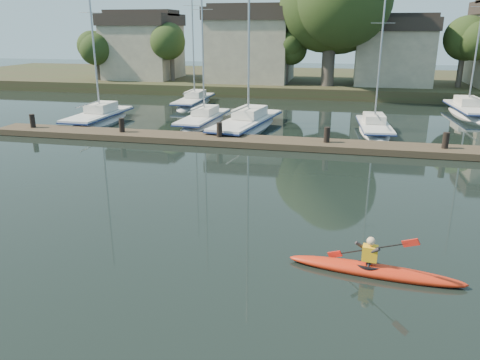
% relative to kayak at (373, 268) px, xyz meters
% --- Properties ---
extents(ground, '(160.00, 160.00, 0.00)m').
position_rel_kayak_xyz_m(ground, '(-4.89, -0.49, -0.18)').
color(ground, black).
rests_on(ground, ground).
extents(kayak, '(4.66, 1.24, 1.48)m').
position_rel_kayak_xyz_m(kayak, '(0.00, 0.00, 0.00)').
color(kayak, '#D54310').
rests_on(kayak, ground).
extents(dock, '(34.00, 2.00, 1.80)m').
position_rel_kayak_xyz_m(dock, '(-4.89, 13.51, 0.03)').
color(dock, '#4C3C2B').
rests_on(dock, ground).
extents(sailboat_0, '(2.25, 7.98, 12.66)m').
position_rel_kayak_xyz_m(sailboat_0, '(-17.77, 17.77, -0.39)').
color(sailboat_0, silver).
rests_on(sailboat_0, ground).
extents(sailboat_1, '(2.37, 7.92, 12.79)m').
position_rel_kayak_xyz_m(sailboat_1, '(-10.48, 18.83, -0.35)').
color(sailboat_1, silver).
rests_on(sailboat_1, ground).
extents(sailboat_2, '(3.82, 10.09, 16.31)m').
position_rel_kayak_xyz_m(sailboat_2, '(-7.20, 17.76, -0.38)').
color(sailboat_2, silver).
rests_on(sailboat_2, ground).
extents(sailboat_3, '(2.35, 7.17, 11.38)m').
position_rel_kayak_xyz_m(sailboat_3, '(0.85, 18.65, -0.35)').
color(sailboat_3, silver).
rests_on(sailboat_3, ground).
extents(sailboat_5, '(2.05, 8.35, 13.79)m').
position_rel_kayak_xyz_m(sailboat_5, '(-13.78, 26.88, -0.35)').
color(sailboat_5, silver).
rests_on(sailboat_5, ground).
extents(sailboat_7, '(2.73, 8.46, 13.44)m').
position_rel_kayak_xyz_m(sailboat_7, '(8.13, 26.81, -0.38)').
color(sailboat_7, silver).
rests_on(sailboat_7, ground).
extents(shore, '(90.00, 25.25, 12.75)m').
position_rel_kayak_xyz_m(shore, '(-3.28, 39.80, 3.05)').
color(shore, '#2A381C').
rests_on(shore, ground).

